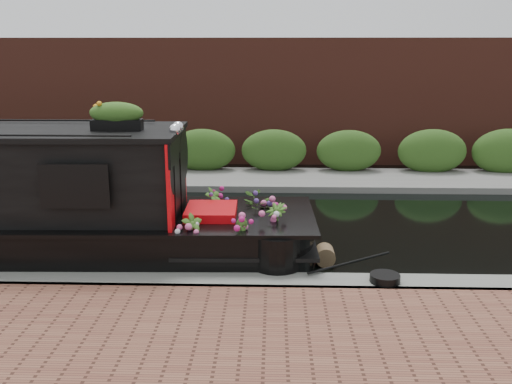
{
  "coord_description": "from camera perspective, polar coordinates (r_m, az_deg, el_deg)",
  "views": [
    {
      "loc": [
        2.04,
        -11.52,
        3.77
      ],
      "look_at": [
        1.71,
        -0.6,
        0.95
      ],
      "focal_mm": 40.0,
      "sensor_mm": 36.0,
      "label": 1
    }
  ],
  "objects": [
    {
      "name": "far_hedge",
      "position": [
        17.16,
        -5.12,
        1.73
      ],
      "size": [
        40.0,
        1.1,
        2.8
      ],
      "primitive_type": "cube",
      "color": "#2F541C",
      "rests_on": "ground"
    },
    {
      "name": "far_brick_wall",
      "position": [
        19.2,
        -4.39,
        3.11
      ],
      "size": [
        40.0,
        1.0,
        8.0
      ],
      "primitive_type": "cube",
      "color": "#5B291F",
      "rests_on": "ground"
    },
    {
      "name": "rope_fender",
      "position": [
        10.21,
        6.91,
        -6.29
      ],
      "size": [
        0.35,
        0.37,
        0.35
      ],
      "primitive_type": "cylinder",
      "rotation": [
        1.57,
        0.0,
        0.0
      ],
      "color": "brown",
      "rests_on": "ground"
    },
    {
      "name": "ground",
      "position": [
        12.29,
        -7.9,
        -3.54
      ],
      "size": [
        80.0,
        80.0,
        0.0
      ],
      "primitive_type": "plane",
      "color": "black",
      "rests_on": "ground"
    },
    {
      "name": "near_bank_coping",
      "position": [
        9.27,
        -11.28,
        -9.84
      ],
      "size": [
        40.0,
        0.6,
        0.5
      ],
      "primitive_type": "cube",
      "color": "slate",
      "rests_on": "ground"
    },
    {
      "name": "far_bank_path",
      "position": [
        16.29,
        -5.49,
        1.03
      ],
      "size": [
        40.0,
        2.4,
        0.34
      ],
      "primitive_type": "cube",
      "color": "slate",
      "rests_on": "ground"
    },
    {
      "name": "coiled_mooring_rope",
      "position": [
        9.05,
        12.77,
        -8.4
      ],
      "size": [
        0.46,
        0.46,
        0.12
      ],
      "primitive_type": "cylinder",
      "color": "black",
      "rests_on": "near_bank_coping"
    }
  ]
}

